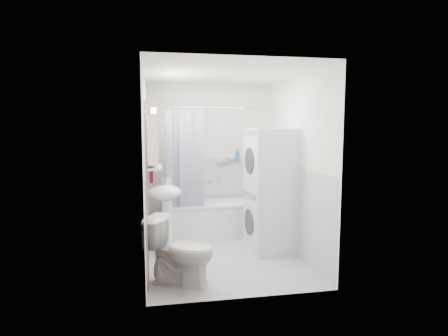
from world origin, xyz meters
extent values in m
plane|color=#B3B3B8|center=(0.00, 0.00, 0.00)|extent=(2.60, 2.60, 0.00)
plane|color=white|center=(0.00, 1.30, 1.20)|extent=(2.00, 0.00, 2.00)
plane|color=white|center=(0.00, -1.30, 1.20)|extent=(2.00, 0.00, 2.00)
plane|color=white|center=(-1.00, 0.00, 1.20)|extent=(0.00, 2.60, 2.60)
plane|color=white|center=(1.00, 0.00, 1.20)|extent=(0.00, 2.60, 2.60)
plane|color=white|center=(0.00, 0.00, 2.40)|extent=(2.60, 2.60, 0.00)
plane|color=white|center=(0.00, 1.29, 0.60)|extent=(1.98, 0.00, 1.98)
plane|color=white|center=(-0.99, 0.00, 0.60)|extent=(0.00, 2.58, 2.58)
plane|color=white|center=(0.99, 0.00, 0.60)|extent=(0.00, 2.58, 2.58)
plane|color=brown|center=(-0.98, -0.88, 1.00)|extent=(0.00, 2.00, 2.00)
cylinder|color=silver|center=(-0.95, -0.55, 1.00)|extent=(0.04, 0.04, 0.04)
cube|color=white|center=(-0.03, 0.92, 0.25)|extent=(1.38, 0.65, 0.51)
cube|color=white|center=(-0.03, 0.92, 0.52)|extent=(1.40, 0.67, 0.03)
cube|color=silver|center=(-0.03, 0.92, 0.41)|extent=(1.20, 0.47, 0.20)
cylinder|color=silver|center=(0.17, 1.25, 0.86)|extent=(0.04, 0.12, 0.04)
cylinder|color=silver|center=(-0.03, 0.65, 2.00)|extent=(1.58, 0.02, 0.02)
cube|color=#131342|center=(-0.68, 0.65, 1.25)|extent=(0.10, 0.02, 1.45)
cube|color=#131342|center=(-0.59, 0.65, 1.25)|extent=(0.10, 0.02, 1.45)
cube|color=#131342|center=(-0.50, 0.65, 1.25)|extent=(0.10, 0.02, 1.45)
cube|color=#131342|center=(-0.41, 0.65, 1.25)|extent=(0.10, 0.02, 1.45)
cube|color=#131342|center=(-0.32, 0.65, 1.25)|extent=(0.10, 0.02, 1.45)
cube|color=#131342|center=(-0.23, 0.65, 1.25)|extent=(0.10, 0.02, 1.45)
ellipsoid|color=white|center=(-0.76, 0.19, 0.85)|extent=(0.44, 0.37, 0.20)
cylinder|color=white|center=(-0.74, 0.19, 0.38)|extent=(0.14, 0.14, 0.75)
cylinder|color=silver|center=(-0.78, 0.33, 0.97)|extent=(0.03, 0.03, 0.14)
cylinder|color=silver|center=(-0.78, 0.29, 1.03)|extent=(0.02, 0.10, 0.02)
cube|color=white|center=(-0.91, 0.10, 1.55)|extent=(0.12, 0.50, 0.60)
cube|color=white|center=(-0.84, 0.10, 1.55)|extent=(0.01, 0.47, 0.57)
cube|color=#FFEABF|center=(-0.89, 0.10, 1.93)|extent=(0.06, 0.45, 0.06)
cube|color=silver|center=(-0.89, 0.10, 1.20)|extent=(0.18, 0.54, 0.02)
cube|color=silver|center=(0.22, 1.24, 1.15)|extent=(0.22, 0.06, 0.02)
cube|color=maroon|center=(-0.94, 0.59, 1.38)|extent=(0.05, 0.37, 0.87)
cube|color=maroon|center=(-0.91, 0.59, 1.79)|extent=(0.03, 0.33, 0.08)
cylinder|color=silver|center=(-0.95, 0.59, 1.83)|extent=(0.02, 0.04, 0.02)
cube|color=white|center=(0.68, 0.07, 0.43)|extent=(0.64, 0.64, 0.85)
cylinder|color=#2D2D33|center=(0.37, 0.07, 0.42)|extent=(0.05, 0.36, 0.36)
cube|color=gray|center=(0.38, 0.07, 0.80)|extent=(0.05, 0.54, 0.08)
cube|color=white|center=(0.68, 0.07, 1.28)|extent=(0.64, 0.64, 0.85)
cylinder|color=#2D2D33|center=(0.37, 0.07, 1.27)|extent=(0.05, 0.36, 0.36)
cube|color=gray|center=(0.38, 0.07, 1.65)|extent=(0.05, 0.54, 0.08)
imported|color=white|center=(-0.63, -0.82, 0.37)|extent=(0.85, 0.69, 0.73)
imported|color=gray|center=(-0.71, 0.25, 0.95)|extent=(0.08, 0.17, 0.08)
imported|color=gray|center=(-0.89, -0.05, 1.25)|extent=(0.07, 0.18, 0.07)
imported|color=gray|center=(-0.89, 0.22, 1.26)|extent=(0.10, 0.09, 0.10)
imported|color=gray|center=(0.35, 1.24, 1.23)|extent=(0.13, 0.17, 0.13)
imported|color=#2B6BAD|center=(0.47, 1.24, 1.20)|extent=(0.08, 0.21, 0.08)
camera|label=1|loc=(-0.89, -4.82, 1.74)|focal=30.00mm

